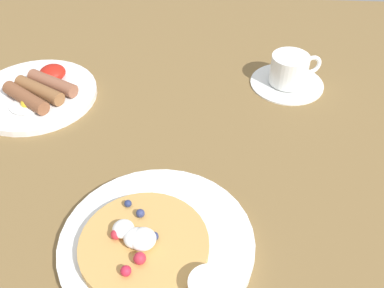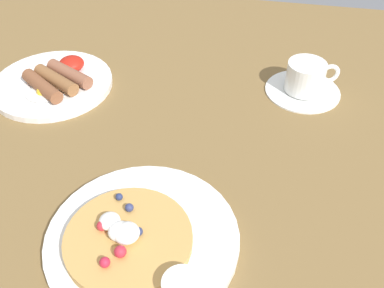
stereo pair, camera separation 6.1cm
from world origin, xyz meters
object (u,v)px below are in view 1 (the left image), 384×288
(coffee_cup, at_px, (290,69))
(pancake_plate, at_px, (157,243))
(breakfast_plate, at_px, (35,95))
(coffee_saucer, at_px, (287,83))

(coffee_cup, bearing_deg, pancake_plate, -118.20)
(pancake_plate, relative_size, breakfast_plate, 1.12)
(coffee_cup, bearing_deg, coffee_saucer, -162.53)
(breakfast_plate, height_order, coffee_saucer, breakfast_plate)
(breakfast_plate, xyz_separation_m, coffee_cup, (0.47, 0.07, 0.03))
(coffee_saucer, xyz_separation_m, coffee_cup, (0.00, 0.00, 0.03))
(pancake_plate, xyz_separation_m, coffee_cup, (0.21, 0.39, 0.03))
(pancake_plate, relative_size, coffee_saucer, 1.81)
(coffee_saucer, bearing_deg, coffee_cup, 17.47)
(breakfast_plate, bearing_deg, coffee_cup, 8.91)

